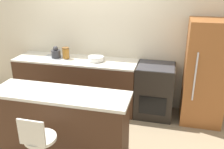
{
  "coord_description": "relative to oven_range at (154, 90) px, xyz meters",
  "views": [
    {
      "loc": [
        1.35,
        -3.72,
        2.35
      ],
      "look_at": [
        0.52,
        -0.35,
        0.97
      ],
      "focal_mm": 40.0,
      "sensor_mm": 36.0,
      "label": 1
    }
  ],
  "objects": [
    {
      "name": "mixing_bowl",
      "position": [
        -1.07,
        0.01,
        0.51
      ],
      "size": [
        0.28,
        0.28,
        0.08
      ],
      "color": "white",
      "rests_on": "back_counter"
    },
    {
      "name": "refrigerator",
      "position": [
        0.79,
        -0.0,
        0.4
      ],
      "size": [
        0.65,
        0.66,
        1.74
      ],
      "color": "#995628",
      "rests_on": "ground_plane"
    },
    {
      "name": "wall_back",
      "position": [
        -1.13,
        0.35,
        0.83
      ],
      "size": [
        8.0,
        0.06,
        2.6
      ],
      "color": "beige",
      "rests_on": "ground_plane"
    },
    {
      "name": "back_counter",
      "position": [
        -1.47,
        0.0,
        -0.0
      ],
      "size": [
        2.27,
        0.63,
        0.93
      ],
      "color": "#422819",
      "rests_on": "ground_plane"
    },
    {
      "name": "canister_jar",
      "position": [
        -1.65,
        0.01,
        0.57
      ],
      "size": [
        0.13,
        0.13,
        0.2
      ],
      "color": "#9E6623",
      "rests_on": "back_counter"
    },
    {
      "name": "kitchen_island",
      "position": [
        -1.14,
        -1.36,
        -0.0
      ],
      "size": [
        1.86,
        0.56,
        0.93
      ],
      "color": "#422819",
      "rests_on": "ground_plane"
    },
    {
      "name": "kettle",
      "position": [
        -1.85,
        0.01,
        0.55
      ],
      "size": [
        0.17,
        0.17,
        0.22
      ],
      "color": "#333338",
      "rests_on": "back_counter"
    },
    {
      "name": "oven_range",
      "position": [
        0.0,
        0.0,
        0.0
      ],
      "size": [
        0.64,
        0.64,
        0.93
      ],
      "color": "black",
      "rests_on": "ground_plane"
    },
    {
      "name": "ground_plane",
      "position": [
        -1.13,
        -0.33,
        -0.47
      ],
      "size": [
        14.0,
        14.0,
        0.0
      ],
      "primitive_type": "plane",
      "color": "#998466"
    }
  ]
}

